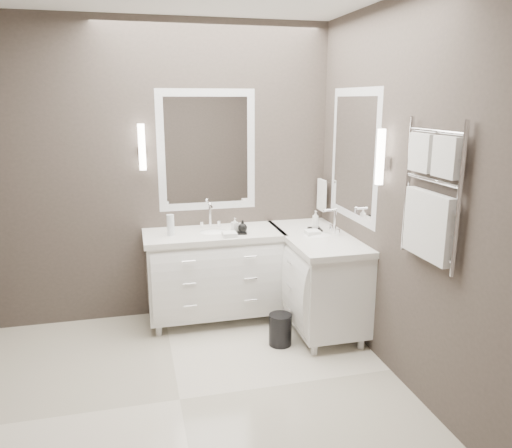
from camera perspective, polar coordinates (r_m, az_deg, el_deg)
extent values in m
cube|color=silver|center=(3.68, -8.70, -19.27)|extent=(3.20, 3.00, 0.01)
cube|color=#433A35|center=(4.63, -11.15, 5.65)|extent=(3.20, 0.01, 2.70)
cube|color=#433A35|center=(1.71, -5.41, -8.51)|extent=(3.20, 0.01, 2.70)
cube|color=#433A35|center=(3.63, 16.52, 3.09)|extent=(0.01, 3.00, 2.70)
cube|color=white|center=(4.62, -4.82, -5.68)|extent=(1.20, 0.55, 0.70)
cube|color=white|center=(4.50, -4.92, -1.18)|extent=(1.24, 0.59, 0.05)
ellipsoid|color=white|center=(4.51, -4.91, -1.37)|extent=(0.36, 0.28, 0.12)
cylinder|color=white|center=(4.63, -5.27, 0.94)|extent=(0.02, 0.02, 0.22)
cube|color=white|center=(4.54, 6.90, -6.10)|extent=(0.55, 1.20, 0.70)
cube|color=white|center=(4.42, 7.04, -1.53)|extent=(0.59, 1.24, 0.05)
ellipsoid|color=white|center=(4.43, 7.03, -1.72)|extent=(0.36, 0.28, 0.12)
cylinder|color=white|center=(4.45, 9.02, 0.29)|extent=(0.02, 0.02, 0.22)
cube|color=white|center=(4.63, -5.63, 8.35)|extent=(0.90, 0.02, 1.10)
cube|color=white|center=(4.63, -5.63, 8.35)|extent=(0.77, 0.02, 0.96)
cube|color=white|center=(4.30, 11.12, 7.72)|extent=(0.02, 0.90, 1.10)
cube|color=white|center=(4.30, 11.12, 7.72)|extent=(0.02, 0.90, 0.96)
cube|color=white|center=(4.52, -12.87, 7.93)|extent=(0.05, 0.05, 0.10)
cylinder|color=white|center=(4.51, -12.91, 8.56)|extent=(0.06, 0.06, 0.40)
cube|color=white|center=(3.75, 13.98, 6.68)|extent=(0.05, 0.05, 0.10)
cylinder|color=white|center=(3.75, 14.03, 7.44)|extent=(0.06, 0.06, 0.40)
cylinder|color=white|center=(4.83, 7.69, 4.94)|extent=(0.02, 0.22, 0.02)
cube|color=white|center=(4.85, 7.52, 3.30)|extent=(0.03, 0.17, 0.30)
cylinder|color=white|center=(3.04, 22.22, 2.47)|extent=(0.03, 0.03, 0.90)
cylinder|color=white|center=(3.49, 16.95, 4.28)|extent=(0.03, 0.03, 0.90)
cube|color=white|center=(3.12, 20.98, 7.15)|extent=(0.06, 0.22, 0.24)
cube|color=white|center=(3.33, 18.44, 7.75)|extent=(0.06, 0.22, 0.24)
cube|color=white|center=(3.30, 19.04, -0.15)|extent=(0.06, 0.46, 0.42)
cylinder|color=black|center=(4.27, 2.78, -11.96)|extent=(0.25, 0.25, 0.27)
cube|color=black|center=(4.42, -2.00, -0.95)|extent=(0.16, 0.13, 0.02)
cube|color=black|center=(4.54, 6.77, -0.65)|extent=(0.13, 0.16, 0.02)
cylinder|color=silver|center=(4.40, -9.73, -0.12)|extent=(0.07, 0.07, 0.19)
imported|color=white|center=(4.42, -2.44, -0.04)|extent=(0.07, 0.07, 0.12)
imported|color=black|center=(4.38, -1.54, -0.22)|extent=(0.10, 0.10, 0.11)
imported|color=white|center=(4.52, 6.80, 0.49)|extent=(0.07, 0.07, 0.16)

